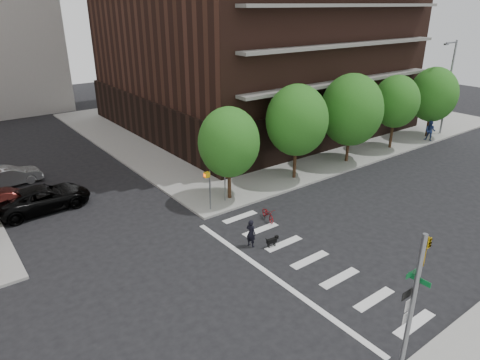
{
  "coord_description": "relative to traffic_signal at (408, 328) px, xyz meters",
  "views": [
    {
      "loc": [
        -11.26,
        -12.86,
        12.3
      ],
      "look_at": [
        3.0,
        6.0,
        2.5
      ],
      "focal_mm": 32.0,
      "sensor_mm": 36.0,
      "label": 1
    }
  ],
  "objects": [
    {
      "name": "ground",
      "position": [
        0.47,
        7.49,
        -2.7
      ],
      "size": [
        120.0,
        120.0,
        0.0
      ],
      "primitive_type": "plane",
      "color": "black",
      "rests_on": "ground"
    },
    {
      "name": "sidewalk_ne",
      "position": [
        20.97,
        30.99,
        -2.62
      ],
      "size": [
        39.0,
        33.0,
        0.15
      ],
      "primitive_type": "cube",
      "color": "gray",
      "rests_on": "ground"
    },
    {
      "name": "crosswalk",
      "position": [
        2.68,
        7.49,
        -2.69
      ],
      "size": [
        3.85,
        13.0,
        0.01
      ],
      "color": "silver",
      "rests_on": "ground"
    },
    {
      "name": "tree_a",
      "position": [
        4.47,
        15.99,
        1.35
      ],
      "size": [
        4.0,
        4.0,
        5.9
      ],
      "color": "#301E11",
      "rests_on": "sidewalk_ne"
    },
    {
      "name": "tree_b",
      "position": [
        10.47,
        15.99,
        1.85
      ],
      "size": [
        4.5,
        4.5,
        6.65
      ],
      "color": "#301E11",
      "rests_on": "sidewalk_ne"
    },
    {
      "name": "tree_c",
      "position": [
        16.47,
        15.99,
        1.75
      ],
      "size": [
        5.0,
        5.0,
        6.8
      ],
      "color": "#301E11",
      "rests_on": "sidewalk_ne"
    },
    {
      "name": "tree_d",
      "position": [
        22.47,
        15.99,
        1.64
      ],
      "size": [
        4.0,
        4.0,
        6.2
      ],
      "color": "#301E11",
      "rests_on": "sidewalk_ne"
    },
    {
      "name": "tree_e",
      "position": [
        28.47,
        15.99,
        1.55
      ],
      "size": [
        4.5,
        4.5,
        6.35
      ],
      "color": "#301E11",
      "rests_on": "sidewalk_ne"
    },
    {
      "name": "traffic_signal",
      "position": [
        0.0,
        0.0,
        0.0
      ],
      "size": [
        0.9,
        0.75,
        6.0
      ],
      "color": "slate",
      "rests_on": "sidewalk_s"
    },
    {
      "name": "pedestrian_signal",
      "position": [
        2.79,
        15.42,
        -0.84
      ],
      "size": [
        2.18,
        0.67,
        2.6
      ],
      "color": "slate",
      "rests_on": "sidewalk_ne"
    },
    {
      "name": "streetlamp",
      "position": [
        30.29,
        15.69,
        2.59
      ],
      "size": [
        2.14,
        0.22,
        9.0
      ],
      "color": "slate",
      "rests_on": "sidewalk_ne"
    },
    {
      "name": "parked_car_black",
      "position": [
        -5.88,
        21.94,
        -1.91
      ],
      "size": [
        2.84,
        5.79,
        1.58
      ],
      "primitive_type": "imported",
      "rotation": [
        0.0,
        0.0,
        1.61
      ],
      "color": "black",
      "rests_on": "ground"
    },
    {
      "name": "parked_car_maroon",
      "position": [
        -7.73,
        23.07,
        -1.93
      ],
      "size": [
        2.3,
        5.33,
        1.53
      ],
      "primitive_type": "imported",
      "rotation": [
        0.0,
        0.0,
        1.6
      ],
      "color": "#451512",
      "rests_on": "ground"
    },
    {
      "name": "parked_car_silver",
      "position": [
        -6.86,
        27.57,
        -1.98
      ],
      "size": [
        1.76,
        4.44,
        1.44
      ],
      "primitive_type": "imported",
      "rotation": [
        0.0,
        0.0,
        1.62
      ],
      "color": "#A3A7AA",
      "rests_on": "ground"
    },
    {
      "name": "scooter",
      "position": [
        4.62,
        12.19,
        -2.3
      ],
      "size": [
        0.93,
        1.63,
        0.81
      ],
      "primitive_type": "imported",
      "rotation": [
        0.0,
        0.0,
        -0.27
      ],
      "color": "maroon",
      "rests_on": "ground"
    },
    {
      "name": "dog_walker",
      "position": [
        1.88,
        10.41,
        -1.9
      ],
      "size": [
        0.67,
        0.53,
        1.6
      ],
      "primitive_type": "imported",
      "rotation": [
        0.0,
        0.0,
        1.86
      ],
      "color": "black",
      "rests_on": "ground"
    },
    {
      "name": "dog",
      "position": [
        2.78,
        9.67,
        -2.33
      ],
      "size": [
        0.71,
        0.27,
        0.59
      ],
      "rotation": [
        0.0,
        0.0,
        -0.13
      ],
      "color": "black",
      "rests_on": "ground"
    },
    {
      "name": "pedestrian_far",
      "position": [
        27.21,
        14.99,
        -1.58
      ],
      "size": [
        1.08,
        0.92,
        1.93
      ],
      "primitive_type": "imported",
      "rotation": [
        0.0,
        0.0,
        -1.35
      ],
      "color": "navy",
      "rests_on": "sidewalk_ne"
    }
  ]
}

